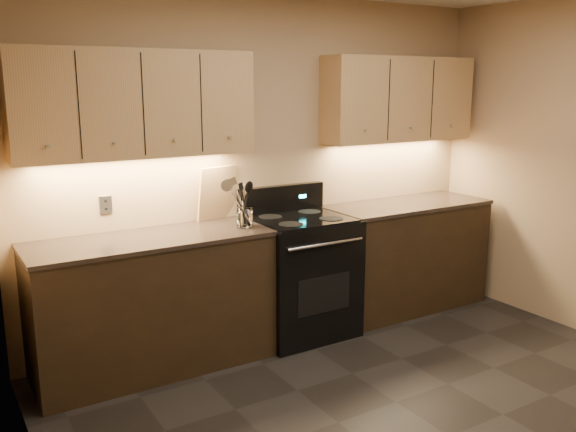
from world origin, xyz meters
The scene contains 15 objects.
wall_back centered at (0.00, 2.00, 1.30)m, with size 4.00×0.04×2.60m, color tan.
wall_left centered at (-2.00, 0.00, 1.30)m, with size 0.04×4.00×2.60m, color tan.
counter_left centered at (-1.10, 1.70, 0.47)m, with size 1.62×0.62×0.93m.
counter_right centered at (1.18, 1.70, 0.47)m, with size 1.46×0.62×0.93m.
stove centered at (0.08, 1.68, 0.48)m, with size 0.76×0.68×1.14m.
upper_cab_left centered at (-1.10, 1.85, 1.80)m, with size 1.60×0.30×0.70m, color tan.
upper_cab_right centered at (1.18, 1.85, 1.80)m, with size 1.44×0.30×0.70m, color tan.
outlet_plate centered at (-1.30, 1.99, 1.12)m, with size 0.09×0.01×0.12m, color #B2B5BA.
utensil_crock centered at (-0.42, 1.63, 0.99)m, with size 0.14×0.14×0.14m.
cutting_board centered at (-0.48, 1.96, 1.13)m, with size 0.32×0.02×0.41m, color tan.
wooden_spoon centered at (-0.45, 1.62, 1.09)m, with size 0.06×0.06×0.29m, color tan, non-canonical shape.
black_spoon centered at (-0.43, 1.65, 1.11)m, with size 0.06×0.06×0.33m, color black, non-canonical shape.
black_turner centered at (-0.40, 1.62, 1.10)m, with size 0.08×0.08×0.32m, color black, non-canonical shape.
steel_spatula centered at (-0.39, 1.64, 1.13)m, with size 0.08×0.08×0.37m, color silver, non-canonical shape.
steel_skimmer centered at (-0.38, 1.61, 1.13)m, with size 0.09×0.09×0.36m, color silver, non-canonical shape.
Camera 1 is at (-2.37, -2.13, 1.93)m, focal length 38.00 mm.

